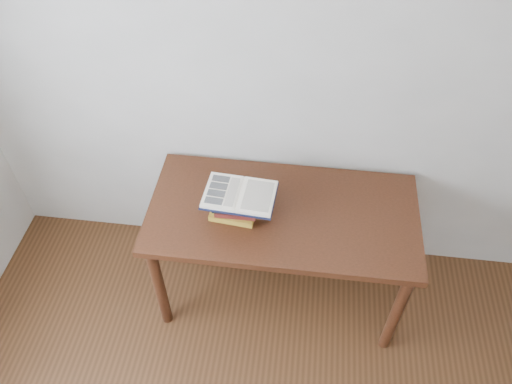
# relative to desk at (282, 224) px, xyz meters

# --- Properties ---
(desk) EXTENTS (1.36, 0.68, 0.73)m
(desk) POSITION_rel_desk_xyz_m (0.00, 0.00, 0.00)
(desk) COLOR #462011
(desk) RESTS_ON ground
(book_stack) EXTENTS (0.26, 0.20, 0.15)m
(book_stack) POSITION_rel_desk_xyz_m (-0.23, -0.03, 0.17)
(book_stack) COLOR #AF8B27
(book_stack) RESTS_ON desk
(open_book) EXTENTS (0.36, 0.26, 0.03)m
(open_book) POSITION_rel_desk_xyz_m (-0.21, -0.06, 0.26)
(open_book) COLOR black
(open_book) RESTS_ON book_stack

